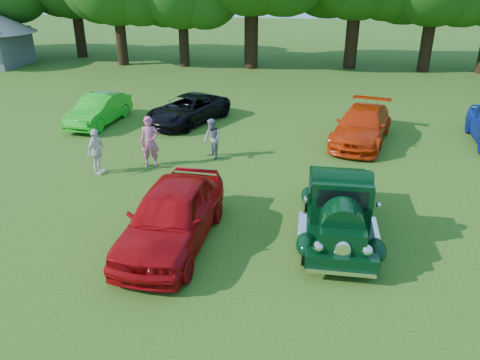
# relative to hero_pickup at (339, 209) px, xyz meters

# --- Properties ---
(ground) EXTENTS (120.00, 120.00, 0.00)m
(ground) POSITION_rel_hero_pickup_xyz_m (-1.72, -0.68, -0.76)
(ground) COLOR #2D5213
(ground) RESTS_ON ground
(hero_pickup) EXTENTS (2.08, 4.47, 1.75)m
(hero_pickup) POSITION_rel_hero_pickup_xyz_m (0.00, 0.00, 0.00)
(hero_pickup) COLOR black
(hero_pickup) RESTS_ON ground
(red_convertible) EXTENTS (2.09, 4.75, 1.59)m
(red_convertible) POSITION_rel_hero_pickup_xyz_m (-4.16, -1.07, 0.04)
(red_convertible) COLOR #A1060B
(red_convertible) RESTS_ON ground
(back_car_lime) EXTENTS (1.71, 4.04, 1.30)m
(back_car_lime) POSITION_rel_hero_pickup_xyz_m (-10.30, 8.21, -0.11)
(back_car_lime) COLOR #16AA17
(back_car_lime) RESTS_ON ground
(back_car_black) EXTENTS (3.67, 4.87, 1.23)m
(back_car_black) POSITION_rel_hero_pickup_xyz_m (-6.40, 8.99, -0.14)
(back_car_black) COLOR black
(back_car_black) RESTS_ON ground
(back_car_orange) EXTENTS (3.03, 5.07, 1.38)m
(back_car_orange) POSITION_rel_hero_pickup_xyz_m (1.18, 7.51, -0.07)
(back_car_orange) COLOR red
(back_car_orange) RESTS_ON ground
(spectator_pink) EXTENTS (0.73, 0.55, 1.81)m
(spectator_pink) POSITION_rel_hero_pickup_xyz_m (-6.38, 3.78, 0.15)
(spectator_pink) COLOR #C14F79
(spectator_pink) RESTS_ON ground
(spectator_grey) EXTENTS (0.89, 0.92, 1.49)m
(spectator_grey) POSITION_rel_hero_pickup_xyz_m (-4.39, 4.86, -0.01)
(spectator_grey) COLOR gray
(spectator_grey) RESTS_ON ground
(spectator_white) EXTENTS (0.50, 0.97, 1.59)m
(spectator_white) POSITION_rel_hero_pickup_xyz_m (-7.96, 2.85, 0.04)
(spectator_white) COLOR silver
(spectator_white) RESTS_ON ground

